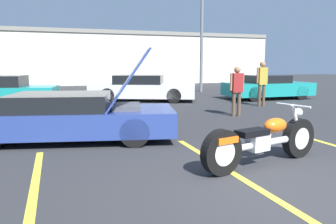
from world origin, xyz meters
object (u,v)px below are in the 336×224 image
object	(u,v)px
light_pole	(203,29)
parked_car_left_row	(5,91)
parked_car_mid_row	(142,88)
show_car_hood_open	(71,116)
spectator_midground	(262,80)
parked_car_right_row	(267,87)
spectator_by_show_car	(237,87)
motorcycle	(263,141)

from	to	relation	value
light_pole	parked_car_left_row	xyz separation A→B (m)	(-10.62, -3.37, -3.21)
parked_car_mid_row	parked_car_left_row	world-z (taller)	parked_car_left_row
light_pole	show_car_hood_open	bearing A→B (deg)	-127.40
show_car_hood_open	spectator_midground	distance (m)	8.46
show_car_hood_open	spectator_midground	bearing A→B (deg)	38.62
parked_car_right_row	parked_car_left_row	world-z (taller)	parked_car_left_row
show_car_hood_open	spectator_midground	xyz separation A→B (m)	(7.60, 3.67, 0.55)
parked_car_mid_row	spectator_midground	xyz separation A→B (m)	(4.09, -3.41, 0.50)
show_car_hood_open	parked_car_left_row	bearing A→B (deg)	119.88
parked_car_mid_row	spectator_by_show_car	distance (m)	5.63
parked_car_right_row	parked_car_left_row	xyz separation A→B (m)	(-11.83, 1.54, 0.01)
light_pole	motorcycle	size ratio (longest dim) A/B	2.68
motorcycle	parked_car_mid_row	xyz separation A→B (m)	(0.53, 10.11, 0.16)
motorcycle	parked_car_left_row	xyz separation A→B (m)	(-5.27, 10.53, 0.16)
parked_car_right_row	spectator_by_show_car	xyz separation A→B (m)	(-4.22, -4.20, 0.38)
spectator_by_show_car	motorcycle	bearing A→B (deg)	-116.00
light_pole	spectator_midground	bearing A→B (deg)	-95.69
parked_car_right_row	parked_car_mid_row	distance (m)	6.12
motorcycle	parked_car_left_row	size ratio (longest dim) A/B	0.59
spectator_by_show_car	spectator_midground	size ratio (longest dim) A/B	0.90
parked_car_left_row	spectator_by_show_car	bearing A→B (deg)	-26.22
spectator_by_show_car	spectator_midground	world-z (taller)	spectator_midground
parked_car_mid_row	spectator_by_show_car	world-z (taller)	spectator_by_show_car
light_pole	show_car_hood_open	world-z (taller)	light_pole
parked_car_right_row	spectator_by_show_car	distance (m)	5.97
motorcycle	spectator_by_show_car	size ratio (longest dim) A/B	1.57
parked_car_right_row	parked_car_left_row	bearing A→B (deg)	173.47
parked_car_mid_row	parked_car_left_row	bearing A→B (deg)	-160.68
light_pole	motorcycle	distance (m)	15.27
parked_car_mid_row	motorcycle	bearing A→B (deg)	-69.55
light_pole	show_car_hood_open	size ratio (longest dim) A/B	1.38
light_pole	spectator_midground	xyz separation A→B (m)	(-0.72, -7.21, -2.70)
motorcycle	show_car_hood_open	distance (m)	4.24
light_pole	parked_car_mid_row	world-z (taller)	light_pole
parked_car_left_row	spectator_midground	distance (m)	10.63
motorcycle	spectator_by_show_car	world-z (taller)	spectator_by_show_car
light_pole	parked_car_mid_row	distance (m)	6.92
parked_car_right_row	parked_car_left_row	distance (m)	11.93
show_car_hood_open	parked_car_mid_row	distance (m)	7.90
show_car_hood_open	parked_car_right_row	world-z (taller)	show_car_hood_open
motorcycle	parked_car_right_row	bearing A→B (deg)	40.56
motorcycle	spectator_by_show_car	xyz separation A→B (m)	(2.34, 4.79, 0.54)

